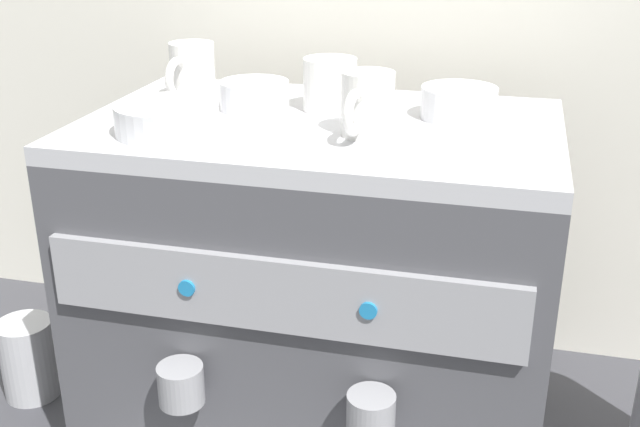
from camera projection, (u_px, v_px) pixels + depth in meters
ground_plane at (320, 426)px, 1.18m from camera, size 4.00×4.00×0.00m
tiled_backsplash_wall at (369, 17)px, 1.26m from camera, size 2.80×0.03×1.13m
espresso_machine at (319, 289)px, 1.09m from camera, size 0.61×0.50×0.48m
ceramic_cup_0 at (366, 105)px, 0.92m from camera, size 0.06×0.10×0.08m
ceramic_cup_1 at (330, 85)px, 1.03m from camera, size 0.11×0.07×0.07m
ceramic_cup_2 at (191, 72)px, 1.09m from camera, size 0.06×0.10×0.08m
ceramic_bowl_0 at (167, 119)px, 0.94m from camera, size 0.13×0.13×0.04m
ceramic_bowl_1 at (459, 103)px, 1.01m from camera, size 0.10×0.10×0.04m
ceramic_bowl_2 at (254, 96)px, 1.05m from camera, size 0.09×0.09×0.04m
milk_pitcher at (29, 358)px, 1.24m from camera, size 0.09×0.09×0.13m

